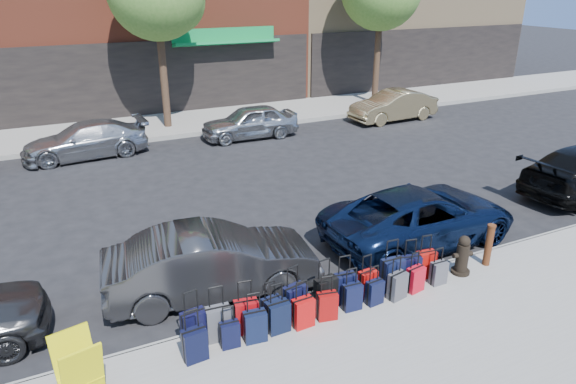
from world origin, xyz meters
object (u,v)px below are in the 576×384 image
suitcase_front_5 (326,293)px  display_rack (79,370)px  fire_hydrant (462,256)px  car_far_3 (393,106)px  car_near_1 (213,262)px  bollard (489,244)px  car_near_2 (420,216)px  car_far_1 (85,140)px  car_far_2 (250,122)px

suitcase_front_5 → display_rack: (-4.34, -0.44, 0.20)m
fire_hydrant → car_far_3: bearing=69.8°
display_rack → suitcase_front_5: bearing=-6.6°
suitcase_front_5 → car_near_1: (-1.67, 1.61, 0.23)m
fire_hydrant → bollard: size_ratio=0.91×
car_near_1 → car_near_2: car_near_1 is taller
bollard → display_rack: (-8.27, -0.31, 0.02)m
car_near_1 → suitcase_front_5: bearing=-127.4°
car_near_2 → car_far_1: car_near_2 is taller
car_near_2 → car_far_2: car_near_2 is taller
suitcase_front_5 → car_near_1: size_ratio=0.24×
bollard → car_far_3: size_ratio=0.23×
bollard → car_far_2: size_ratio=0.25×
display_rack → car_far_1: bearing=71.7°
car_far_1 → car_far_3: 13.04m
display_rack → car_far_1: 12.41m
car_far_1 → car_far_2: bearing=84.3°
car_near_2 → car_far_3: size_ratio=1.19×
car_far_1 → car_far_3: car_far_3 is taller
bollard → car_far_1: 13.92m
display_rack → car_near_1: size_ratio=0.25×
car_far_1 → suitcase_front_5: bearing=11.1°
car_near_1 → car_far_1: size_ratio=0.98×
display_rack → car_near_2: size_ratio=0.21×
bollard → car_far_1: (-7.00, 12.04, -0.02)m
display_rack → car_near_1: (2.67, 2.05, 0.03)m
car_near_1 → car_far_3: (11.63, 9.85, -0.02)m
display_rack → car_far_1: car_far_1 is taller
car_near_2 → car_far_2: 10.07m
bollard → suitcase_front_5: bearing=178.2°
suitcase_front_5 → car_far_2: car_far_2 is taller
car_near_1 → car_near_2: (5.14, -0.03, -0.02)m
bollard → car_near_1: bearing=162.7°
suitcase_front_5 → display_rack: 4.36m
fire_hydrant → display_rack: (-7.52, -0.29, 0.12)m
bollard → car_far_2: (-0.82, 11.78, 0.01)m
fire_hydrant → car_near_2: (0.29, 1.74, 0.13)m
bollard → car_near_2: bearing=104.9°
fire_hydrant → car_near_1: car_near_1 is taller
display_rack → fire_hydrant: bearing=-10.2°
suitcase_front_5 → car_far_2: size_ratio=0.26×
car_near_1 → car_far_2: bearing=-18.8°
car_far_2 → car_far_3: size_ratio=0.94×
fire_hydrant → car_far_1: 13.58m
suitcase_front_5 → display_rack: bearing=179.4°
fire_hydrant → display_rack: display_rack is taller
fire_hydrant → car_far_1: bearing=127.4°
fire_hydrant → car_near_1: size_ratio=0.21×
fire_hydrant → car_far_2: car_far_2 is taller
fire_hydrant → car_far_2: size_ratio=0.23×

